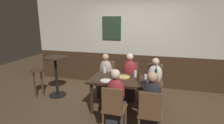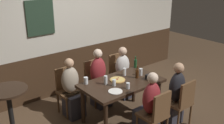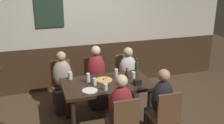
# 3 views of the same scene
# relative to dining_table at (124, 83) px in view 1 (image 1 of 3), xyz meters

# --- Properties ---
(ground_plane) EXTENTS (12.00, 12.00, 0.00)m
(ground_plane) POSITION_rel_dining_table_xyz_m (0.00, 0.00, -0.65)
(ground_plane) COLOR #4C3826
(wall_back) EXTENTS (6.40, 0.13, 2.60)m
(wall_back) POSITION_rel_dining_table_xyz_m (-0.00, 1.65, 0.66)
(wall_back) COLOR #3D2819
(wall_back) RESTS_ON ground_plane
(dining_table) EXTENTS (1.43, 0.83, 0.74)m
(dining_table) POSITION_rel_dining_table_xyz_m (0.00, 0.00, 0.00)
(dining_table) COLOR black
(dining_table) RESTS_ON ground_plane
(chair_left_far) EXTENTS (0.40, 0.40, 0.88)m
(chair_left_far) POSITION_rel_dining_table_xyz_m (-0.63, 0.83, -0.15)
(chair_left_far) COLOR brown
(chair_left_far) RESTS_ON ground_plane
(chair_right_near) EXTENTS (0.40, 0.40, 0.88)m
(chair_right_near) POSITION_rel_dining_table_xyz_m (0.63, -0.83, -0.15)
(chair_right_near) COLOR brown
(chair_right_near) RESTS_ON ground_plane
(chair_mid_near) EXTENTS (0.40, 0.40, 0.88)m
(chair_mid_near) POSITION_rel_dining_table_xyz_m (0.00, -0.83, -0.15)
(chair_mid_near) COLOR brown
(chair_mid_near) RESTS_ON ground_plane
(chair_mid_far) EXTENTS (0.40, 0.40, 0.88)m
(chair_mid_far) POSITION_rel_dining_table_xyz_m (0.00, 0.83, -0.15)
(chair_mid_far) COLOR brown
(chair_mid_far) RESTS_ON ground_plane
(chair_right_far) EXTENTS (0.40, 0.40, 0.88)m
(chair_right_far) POSITION_rel_dining_table_xyz_m (0.63, 0.83, -0.15)
(chair_right_far) COLOR brown
(chair_right_far) RESTS_ON ground_plane
(person_left_far) EXTENTS (0.34, 0.37, 1.12)m
(person_left_far) POSITION_rel_dining_table_xyz_m (-0.63, 0.67, -0.18)
(person_left_far) COLOR #2D2D38
(person_left_far) RESTS_ON ground_plane
(person_right_near) EXTENTS (0.34, 0.37, 1.16)m
(person_right_near) POSITION_rel_dining_table_xyz_m (0.63, -0.67, -0.16)
(person_right_near) COLOR #2D2D38
(person_right_near) RESTS_ON ground_plane
(person_mid_near) EXTENTS (0.34, 0.37, 1.15)m
(person_mid_near) POSITION_rel_dining_table_xyz_m (0.00, -0.67, -0.17)
(person_mid_near) COLOR #2D2D38
(person_mid_near) RESTS_ON ground_plane
(person_mid_far) EXTENTS (0.34, 0.37, 1.17)m
(person_mid_far) POSITION_rel_dining_table_xyz_m (-0.00, 0.67, -0.16)
(person_mid_far) COLOR #2D2D38
(person_mid_far) RESTS_ON ground_plane
(person_right_far) EXTENTS (0.34, 0.37, 1.08)m
(person_right_far) POSITION_rel_dining_table_xyz_m (0.63, 0.66, -0.19)
(person_right_far) COLOR #2D2D38
(person_right_far) RESTS_ON ground_plane
(pizza) EXTENTS (0.28, 0.28, 0.03)m
(pizza) POSITION_rel_dining_table_xyz_m (-0.02, 0.10, 0.11)
(pizza) COLOR tan
(pizza) RESTS_ON dining_table
(pint_glass_amber) EXTENTS (0.06, 0.06, 0.12)m
(pint_glass_amber) POSITION_rel_dining_table_xyz_m (-0.21, -0.04, 0.14)
(pint_glass_amber) COLOR silver
(pint_glass_amber) RESTS_ON dining_table
(pint_glass_stout) EXTENTS (0.06, 0.06, 0.16)m
(pint_glass_stout) POSITION_rel_dining_table_xyz_m (-0.28, 0.09, 0.17)
(pint_glass_stout) COLOR silver
(pint_glass_stout) RESTS_ON dining_table
(highball_clear) EXTENTS (0.07, 0.07, 0.12)m
(highball_clear) POSITION_rel_dining_table_xyz_m (-0.54, 0.33, 0.15)
(highball_clear) COLOR silver
(highball_clear) RESTS_ON dining_table
(tumbler_short) EXTENTS (0.06, 0.06, 0.15)m
(tumbler_short) POSITION_rel_dining_table_xyz_m (0.22, 0.18, 0.16)
(tumbler_short) COLOR silver
(tumbler_short) RESTS_ON dining_table
(beer_glass_tall) EXTENTS (0.06, 0.06, 0.10)m
(beer_glass_tall) POSITION_rel_dining_table_xyz_m (-0.10, -0.27, 0.14)
(beer_glass_tall) COLOR silver
(beer_glass_tall) RESTS_ON dining_table
(pint_glass_pale) EXTENTS (0.06, 0.06, 0.13)m
(pint_glass_pale) POSITION_rel_dining_table_xyz_m (0.46, 0.00, 0.15)
(pint_glass_pale) COLOR silver
(pint_glass_pale) RESTS_ON dining_table
(beer_bottle_green) EXTENTS (0.06, 0.06, 0.24)m
(beer_bottle_green) POSITION_rel_dining_table_xyz_m (0.66, 0.35, 0.18)
(beer_bottle_green) COLOR #194723
(beer_bottle_green) RESTS_ON dining_table
(beer_bottle_brown) EXTENTS (0.06, 0.06, 0.23)m
(beer_bottle_brown) POSITION_rel_dining_table_xyz_m (0.33, -0.04, 0.18)
(beer_bottle_brown) COLOR #42230F
(beer_bottle_brown) RESTS_ON dining_table
(plate_white_large) EXTENTS (0.23, 0.23, 0.01)m
(plate_white_large) POSITION_rel_dining_table_xyz_m (-0.33, -0.22, 0.10)
(plate_white_large) COLOR white
(plate_white_large) RESTS_ON dining_table
(condiment_caddy) EXTENTS (0.11, 0.09, 0.09)m
(condiment_caddy) POSITION_rel_dining_table_xyz_m (0.45, -0.22, 0.14)
(condiment_caddy) COLOR black
(condiment_caddy) RESTS_ON dining_table
(side_bar_table) EXTENTS (0.56, 0.56, 1.05)m
(side_bar_table) POSITION_rel_dining_table_xyz_m (-1.85, 0.30, -0.03)
(side_bar_table) COLOR black
(side_bar_table) RESTS_ON ground_plane
(bar_stool) EXTENTS (0.34, 0.34, 0.72)m
(bar_stool) POSITION_rel_dining_table_xyz_m (-2.30, 0.15, -0.08)
(bar_stool) COLOR #422B1C
(bar_stool) RESTS_ON ground_plane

